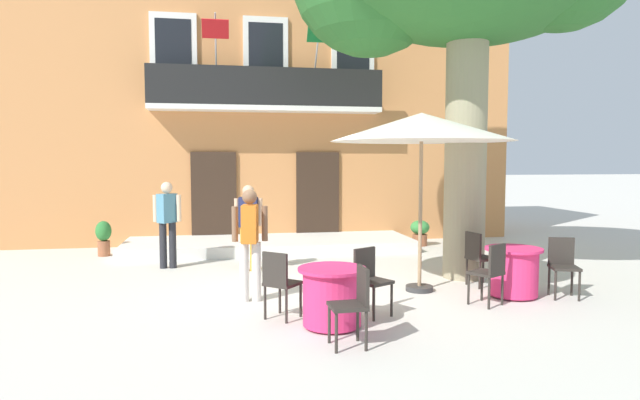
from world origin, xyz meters
TOP-DOWN VIEW (x-y plane):
  - ground_plane at (0.00, 0.00)m, footprint 120.00×120.00m
  - building_facade at (0.09, 6.99)m, footprint 13.00×5.09m
  - entrance_step_platform at (0.09, 3.96)m, footprint 6.64×2.09m
  - cafe_table_near_tree at (0.35, -2.04)m, footprint 0.86×0.86m
  - cafe_chair_near_tree_0 at (0.96, -1.60)m, footprint 0.55×0.55m
  - cafe_chair_near_tree_1 at (-0.27, -1.60)m, footprint 0.56×0.56m
  - cafe_chair_near_tree_2 at (0.45, -2.78)m, footprint 0.41×0.41m
  - cafe_table_middle at (3.41, -1.02)m, footprint 0.86×0.86m
  - cafe_chair_middle_0 at (2.80, -1.47)m, footprint 0.55×0.55m
  - cafe_chair_middle_1 at (4.15, -1.18)m, footprint 0.50×0.50m
  - cafe_chair_middle_2 at (3.18, -0.31)m, footprint 0.47×0.47m
  - cafe_umbrella at (2.12, -0.43)m, footprint 2.90×2.90m
  - ground_planter_left at (-3.58, 3.80)m, footprint 0.34×0.34m
  - ground_planter_right at (3.76, 3.94)m, footprint 0.46×0.46m
  - pedestrian_near_entrance at (-0.60, -0.60)m, footprint 0.53×0.37m
  - pedestrian_mid_plaza at (-0.52, 1.62)m, footprint 0.53×0.28m
  - pedestrian_by_tree at (-2.06, 2.18)m, footprint 0.53×0.40m

SIDE VIEW (x-z plane):
  - ground_plane at x=0.00m, z-range 0.00..0.00m
  - entrance_step_platform at x=0.09m, z-range 0.00..0.25m
  - ground_planter_right at x=3.76m, z-range 0.04..0.67m
  - cafe_table_near_tree at x=0.35m, z-range 0.01..0.77m
  - cafe_table_middle at x=3.41m, z-range 0.01..0.77m
  - ground_planter_left at x=-3.58m, z-range 0.05..0.82m
  - cafe_chair_near_tree_0 at x=0.96m, z-range 0.07..0.98m
  - cafe_chair_near_tree_1 at x=-0.27m, z-range 0.07..0.98m
  - cafe_chair_near_tree_2 at x=0.45m, z-range 0.07..0.98m
  - cafe_chair_middle_0 at x=2.80m, z-range 0.07..0.98m
  - cafe_chair_middle_1 at x=4.15m, z-range 0.07..0.98m
  - cafe_chair_middle_2 at x=3.18m, z-range 0.07..0.98m
  - pedestrian_mid_plaza at x=-0.52m, z-range 0.11..1.74m
  - pedestrian_near_entrance at x=-0.60m, z-range 0.11..1.79m
  - pedestrian_by_tree at x=-2.06m, z-range 0.11..1.79m
  - cafe_umbrella at x=2.12m, z-range 1.19..4.04m
  - building_facade at x=0.09m, z-range 0.00..7.50m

